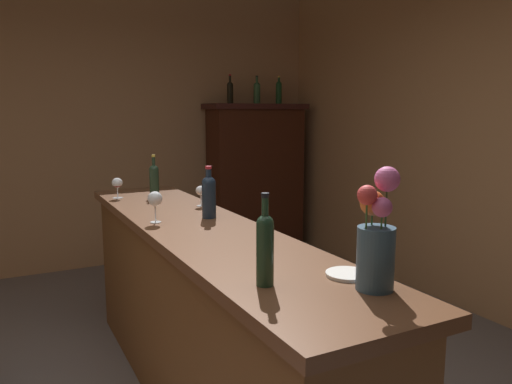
{
  "coord_description": "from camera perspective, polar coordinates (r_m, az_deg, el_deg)",
  "views": [
    {
      "loc": [
        -0.64,
        -2.06,
        1.6
      ],
      "look_at": [
        0.87,
        0.84,
        1.07
      ],
      "focal_mm": 35.17,
      "sensor_mm": 36.0,
      "label": 1
    }
  ],
  "objects": [
    {
      "name": "cheese_plate",
      "position": [
        1.86,
        10.37,
        -9.17
      ],
      "size": [
        0.16,
        0.16,
        0.01
      ],
      "primitive_type": "cylinder",
      "color": "white",
      "rests_on": "bar_counter"
    },
    {
      "name": "wine_glass_rear",
      "position": [
        2.7,
        -11.42,
        -0.84
      ],
      "size": [
        0.08,
        0.08,
        0.17
      ],
      "color": "white",
      "rests_on": "bar_counter"
    },
    {
      "name": "display_cabinet",
      "position": [
        5.66,
        -0.03,
        1.84
      ],
      "size": [
        1.12,
        0.44,
        1.68
      ],
      "color": "#39180D",
      "rests_on": "ground"
    },
    {
      "name": "display_bottle_midleft",
      "position": [
        5.63,
        0.1,
        11.33
      ],
      "size": [
        0.07,
        0.07,
        0.3
      ],
      "color": "#2D502F",
      "rests_on": "display_cabinet"
    },
    {
      "name": "wall_back",
      "position": [
        5.33,
        -20.72,
        6.94
      ],
      "size": [
        5.44,
        0.12,
        2.88
      ],
      "primitive_type": "cube",
      "color": "#AB7B53",
      "rests_on": "ground"
    },
    {
      "name": "wine_bottle_malbec",
      "position": [
        3.53,
        -11.51,
        1.47
      ],
      "size": [
        0.07,
        0.07,
        0.29
      ],
      "color": "#1F3322",
      "rests_on": "bar_counter"
    },
    {
      "name": "display_bottle_center",
      "position": [
        5.76,
        2.61,
        11.36
      ],
      "size": [
        0.07,
        0.07,
        0.31
      ],
      "color": "#183E1E",
      "rests_on": "display_cabinet"
    },
    {
      "name": "wine_glass_mid",
      "position": [
        3.13,
        -6.28,
        0.08
      ],
      "size": [
        0.07,
        0.07,
        0.13
      ],
      "color": "white",
      "rests_on": "bar_counter"
    },
    {
      "name": "bar_counter",
      "position": [
        2.76,
        -6.03,
        -14.04
      ],
      "size": [
        0.58,
        2.86,
        1.01
      ],
      "color": "brown",
      "rests_on": "ground"
    },
    {
      "name": "wine_bottle_riesling",
      "position": [
        1.7,
        1.03,
        -6.13
      ],
      "size": [
        0.06,
        0.06,
        0.32
      ],
      "color": "#1E3925",
      "rests_on": "bar_counter"
    },
    {
      "name": "flower_arrangement",
      "position": [
        1.7,
        13.52,
        -4.99
      ],
      "size": [
        0.15,
        0.14,
        0.41
      ],
      "color": "#36556C",
      "rests_on": "bar_counter"
    },
    {
      "name": "wine_glass_front",
      "position": [
        3.52,
        -15.51,
        0.88
      ],
      "size": [
        0.07,
        0.07,
        0.14
      ],
      "color": "white",
      "rests_on": "bar_counter"
    },
    {
      "name": "wine_bottle_syrah",
      "position": [
        2.77,
        -5.38,
        -0.29
      ],
      "size": [
        0.08,
        0.08,
        0.29
      ],
      "color": "#182535",
      "rests_on": "bar_counter"
    },
    {
      "name": "display_bottle_left",
      "position": [
        5.48,
        -2.96,
        11.36
      ],
      "size": [
        0.07,
        0.07,
        0.31
      ],
      "color": "black",
      "rests_on": "display_cabinet"
    }
  ]
}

